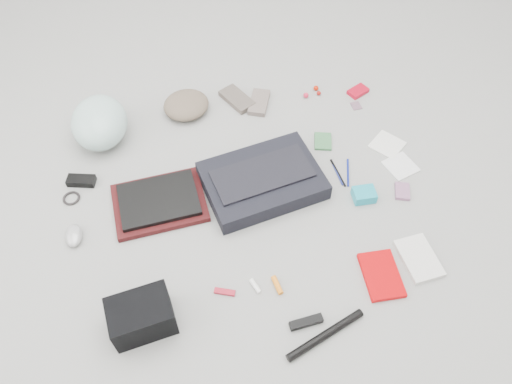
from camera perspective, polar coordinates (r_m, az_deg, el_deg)
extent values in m
plane|color=gray|center=(2.13, 0.00, -0.80)|extent=(4.00, 4.00, 0.00)
cube|color=black|center=(2.14, 0.73, 1.31)|extent=(0.53, 0.41, 0.08)
cube|color=black|center=(2.11, 0.75, 2.09)|extent=(0.44, 0.24, 0.01)
cube|color=#3C0E0F|center=(2.14, -10.97, -1.25)|extent=(0.39, 0.29, 0.03)
cube|color=black|center=(2.12, -11.07, -0.87)|extent=(0.33, 0.24, 0.02)
ellipsoid|color=silver|center=(2.41, -17.46, 7.60)|extent=(0.28, 0.34, 0.19)
ellipsoid|color=brown|center=(2.48, -7.98, 9.83)|extent=(0.29, 0.28, 0.08)
cube|color=#5B5048|center=(2.53, -2.19, 10.58)|extent=(0.16, 0.21, 0.03)
cube|color=slate|center=(2.51, 0.35, 10.20)|extent=(0.15, 0.19, 0.03)
cube|color=black|center=(2.30, -19.34, 1.22)|extent=(0.13, 0.09, 0.03)
torus|color=black|center=(2.27, -20.35, -0.67)|extent=(0.09, 0.09, 0.01)
ellipsoid|color=#A0A0A0|center=(2.14, -20.11, -4.68)|extent=(0.07, 0.11, 0.04)
cube|color=black|center=(1.84, -12.95, -13.66)|extent=(0.23, 0.17, 0.14)
cube|color=maroon|center=(1.91, -3.60, -11.32)|extent=(0.08, 0.05, 0.01)
cylinder|color=white|center=(1.91, -0.08, -10.70)|extent=(0.04, 0.06, 0.02)
cylinder|color=orange|center=(1.91, 2.43, -10.58)|extent=(0.03, 0.08, 0.02)
cube|color=black|center=(1.86, 5.75, -14.58)|extent=(0.12, 0.03, 0.02)
cylinder|color=black|center=(1.85, 7.94, -15.87)|extent=(0.32, 0.12, 0.03)
cube|color=#D00105|center=(1.99, 14.13, -9.20)|extent=(0.15, 0.21, 0.02)
cube|color=silver|center=(2.07, 18.11, -7.22)|extent=(0.14, 0.20, 0.02)
cube|color=#376D3F|center=(2.36, 7.65, 5.76)|extent=(0.11, 0.12, 0.01)
cylinder|color=navy|center=(2.24, 9.31, 2.01)|extent=(0.01, 0.12, 0.01)
cylinder|color=black|center=(2.25, 9.35, 2.19)|extent=(0.02, 0.16, 0.01)
cylinder|color=navy|center=(2.25, 10.47, 2.20)|extent=(0.06, 0.15, 0.01)
cube|color=#1BA3BC|center=(2.17, 12.24, -0.31)|extent=(0.10, 0.08, 0.05)
cube|color=#9B648B|center=(2.24, 16.37, 0.08)|extent=(0.09, 0.10, 0.02)
cube|color=silver|center=(2.40, 14.76, 5.24)|extent=(0.19, 0.19, 0.01)
cube|color=silver|center=(2.33, 16.19, 2.84)|extent=(0.15, 0.15, 0.01)
sphere|color=red|center=(2.56, 5.73, 10.95)|extent=(0.04, 0.04, 0.03)
sphere|color=#C01700|center=(2.61, 6.87, 11.70)|extent=(0.03, 0.03, 0.03)
sphere|color=#9F140E|center=(2.58, 7.19, 11.15)|extent=(0.02, 0.02, 0.02)
cube|color=#BA0920|center=(2.63, 11.58, 11.21)|extent=(0.12, 0.10, 0.02)
cube|color=#795769|center=(2.56, 11.37, 9.64)|extent=(0.05, 0.06, 0.00)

